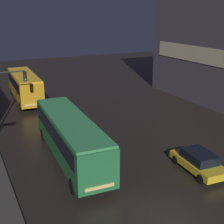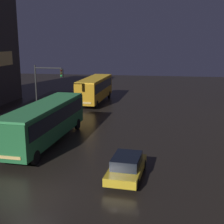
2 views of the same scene
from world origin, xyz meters
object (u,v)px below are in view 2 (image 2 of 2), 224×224
Objects in this scene: bus_far at (95,87)px; traffic_light_main at (46,82)px; bus_near at (46,119)px; car_taxi at (127,166)px.

traffic_light_main is (-3.36, -9.04, 1.79)m from bus_far.
bus_near reaches higher than car_taxi.
car_taxi is (6.91, -22.85, -1.32)m from bus_far.
car_taxi is 0.78× the size of traffic_light_main.
bus_far is 23.91m from car_taxi.
bus_near is at bearing -33.22° from car_taxi.
car_taxi is 17.49m from traffic_light_main.
car_taxi is at bearing 145.69° from bus_near.
traffic_light_main is at bearing -66.42° from bus_near.
traffic_light_main reaches higher than bus_far.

